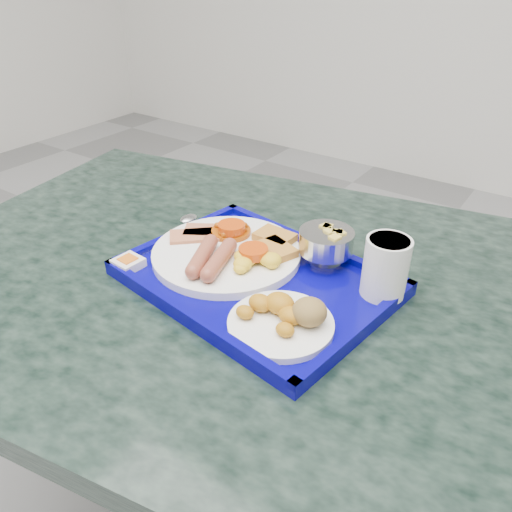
{
  "coord_description": "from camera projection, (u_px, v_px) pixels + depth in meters",
  "views": [
    {
      "loc": [
        0.51,
        -0.1,
        1.25
      ],
      "look_at": [
        0.12,
        0.46,
        0.84
      ],
      "focal_mm": 35.0,
      "sensor_mm": 36.0,
      "label": 1
    }
  ],
  "objects": [
    {
      "name": "table",
      "position": [
        256.0,
        365.0,
        0.95
      ],
      "size": [
        1.38,
        1.04,
        0.78
      ],
      "rotation": [
        0.0,
        0.0,
        0.18
      ],
      "color": "gray",
      "rests_on": "floor"
    },
    {
      "name": "tray",
      "position": [
        256.0,
        279.0,
        0.82
      ],
      "size": [
        0.46,
        0.36,
        0.02
      ],
      "rotation": [
        0.0,
        0.0,
        -0.14
      ],
      "color": "#050280",
      "rests_on": "table"
    },
    {
      "name": "main_plate",
      "position": [
        231.0,
        251.0,
        0.86
      ],
      "size": [
        0.26,
        0.26,
        0.04
      ],
      "rotation": [
        0.0,
        0.0,
        0.24
      ],
      "color": "white",
      "rests_on": "tray"
    },
    {
      "name": "bread_plate",
      "position": [
        285.0,
        318.0,
        0.7
      ],
      "size": [
        0.15,
        0.15,
        0.05
      ],
      "rotation": [
        0.0,
        0.0,
        0.26
      ],
      "color": "white",
      "rests_on": "tray"
    },
    {
      "name": "fruit_bowl",
      "position": [
        326.0,
        242.0,
        0.83
      ],
      "size": [
        0.09,
        0.09,
        0.06
      ],
      "color": "#B8B8BB",
      "rests_on": "tray"
    },
    {
      "name": "juice_cup",
      "position": [
        386.0,
        266.0,
        0.75
      ],
      "size": [
        0.07,
        0.07,
        0.1
      ],
      "color": "white",
      "rests_on": "tray"
    },
    {
      "name": "spoon",
      "position": [
        184.0,
        224.0,
        0.97
      ],
      "size": [
        0.07,
        0.16,
        0.01
      ],
      "rotation": [
        0.0,
        0.0,
        -0.3
      ],
      "color": "#B8B8BB",
      "rests_on": "tray"
    },
    {
      "name": "knife",
      "position": [
        175.0,
        236.0,
        0.93
      ],
      "size": [
        0.02,
        0.18,
        0.0
      ],
      "primitive_type": "cube",
      "rotation": [
        0.0,
        0.0,
        -0.06
      ],
      "color": "#B8B8BB",
      "rests_on": "tray"
    },
    {
      "name": "jam_packet",
      "position": [
        128.0,
        263.0,
        0.84
      ],
      "size": [
        0.05,
        0.05,
        0.02
      ],
      "rotation": [
        0.0,
        0.0,
        -0.08
      ],
      "color": "white",
      "rests_on": "tray"
    }
  ]
}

